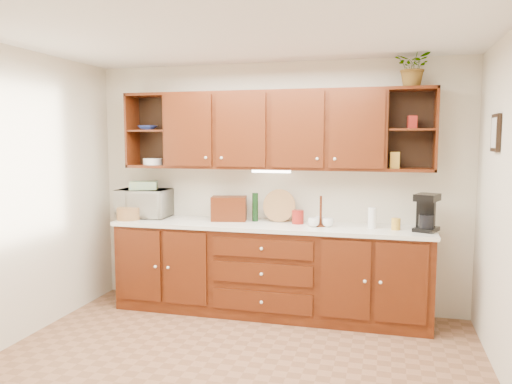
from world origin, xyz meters
The scene contains 24 objects.
floor centered at (0.00, 0.00, 0.00)m, with size 4.00×4.00×0.00m, color #8D5F41.
ceiling centered at (0.00, 0.00, 2.60)m, with size 4.00×4.00×0.00m, color white.
back_wall centered at (0.00, 1.75, 1.30)m, with size 4.00×4.00×0.00m, color beige.
base_cabinets centered at (0.00, 1.45, 0.45)m, with size 3.20×0.60×0.90m, color #391306.
countertop centered at (0.00, 1.44, 0.92)m, with size 3.24×0.64×0.04m, color silver.
upper_cabinets centered at (0.01, 1.59, 1.89)m, with size 3.20×0.33×0.80m.
undercabinet_light centered at (0.00, 1.53, 1.47)m, with size 0.40×0.05×0.03m, color white.
framed_picture centered at (1.98, 0.90, 1.85)m, with size 0.03×0.24×0.30m, color black.
wicker_basket centered at (-1.52, 1.32, 1.01)m, with size 0.24×0.24×0.13m, color olive.
microwave centered at (-1.45, 1.53, 1.09)m, with size 0.56×0.38×0.31m, color beige.
towel_stack centered at (-1.45, 1.53, 1.29)m, with size 0.29×0.21×0.09m, color #BAC15B.
wine_bottle centered at (-0.18, 1.56, 1.09)m, with size 0.06×0.06×0.30m, color black.
woven_tray centered at (0.07, 1.60, 0.95)m, with size 0.34×0.34×0.02m, color olive.
bread_box centered at (-0.46, 1.55, 1.07)m, with size 0.36×0.23×0.25m, color #391306.
mug_tree centered at (0.53, 1.44, 0.99)m, with size 0.28×0.28×0.30m.
canister_red centered at (0.28, 1.53, 1.01)m, with size 0.12×0.12×0.14m, color maroon.
canister_white centered at (1.02, 1.45, 1.04)m, with size 0.08×0.08×0.20m, color white.
canister_yellow centered at (1.25, 1.42, 1.00)m, with size 0.08×0.08×0.11m, color gold.
coffee_maker centered at (1.52, 1.44, 1.11)m, with size 0.27×0.30×0.35m.
bowl_stack centered at (-1.39, 1.55, 1.92)m, with size 0.19×0.19×0.05m, color navy.
plate_stack centered at (-1.34, 1.56, 1.56)m, with size 0.21×0.21×0.07m, color white.
pantry_box_yellow centered at (1.22, 1.55, 1.60)m, with size 0.09×0.07×0.16m, color gold.
pantry_box_red centered at (1.37, 1.58, 1.96)m, with size 0.08×0.07×0.12m, color maroon.
potted_plant centered at (1.37, 1.55, 2.48)m, with size 0.34×0.29×0.38m, color #999999.
Camera 1 is at (1.14, -3.45, 1.80)m, focal length 35.00 mm.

